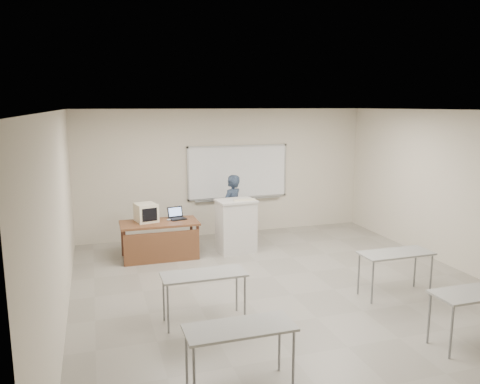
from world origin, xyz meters
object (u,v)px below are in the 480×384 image
object	(u,v)px
instructor_desk	(160,232)
crt_monitor	(146,213)
whiteboard	(238,173)
keyboard	(245,200)
podium	(236,226)
presenter	(232,210)
laptop	(177,216)
mouse	(169,220)

from	to	relation	value
instructor_desk	crt_monitor	bearing A→B (deg)	136.74
whiteboard	keyboard	distance (m)	1.66
podium	presenter	bearing A→B (deg)	77.90
instructor_desk	crt_monitor	xyz separation A→B (m)	(-0.25, 0.24, 0.37)
whiteboard	presenter	xyz separation A→B (m)	(-0.43, -0.91, -0.69)
crt_monitor	laptop	bearing A→B (deg)	-10.25
instructor_desk	laptop	distance (m)	0.54
presenter	crt_monitor	bearing A→B (deg)	-27.34
instructor_desk	mouse	bearing A→B (deg)	39.31
podium	mouse	size ratio (longest dim) A/B	12.53
instructor_desk	mouse	size ratio (longest dim) A/B	17.37
keyboard	laptop	bearing A→B (deg)	168.33
instructor_desk	podium	world-z (taller)	podium
crt_monitor	mouse	bearing A→B (deg)	-22.41
laptop	presenter	world-z (taller)	presenter
podium	mouse	distance (m)	1.42
crt_monitor	instructor_desk	bearing A→B (deg)	-56.43
presenter	whiteboard	bearing A→B (deg)	-152.21
mouse	keyboard	size ratio (longest dim) A/B	0.20
presenter	keyboard	bearing A→B (deg)	59.15
instructor_desk	podium	xyz separation A→B (m)	(1.60, 0.01, 0.00)
crt_monitor	mouse	world-z (taller)	crt_monitor
keyboard	presenter	xyz separation A→B (m)	(-0.08, 0.68, -0.35)
keyboard	crt_monitor	bearing A→B (deg)	174.07
podium	crt_monitor	bearing A→B (deg)	168.60
whiteboard	instructor_desk	world-z (taller)	whiteboard
crt_monitor	mouse	distance (m)	0.49
whiteboard	podium	distance (m)	1.80
laptop	crt_monitor	bearing A→B (deg)	170.44
keyboard	presenter	world-z (taller)	presenter
laptop	mouse	world-z (taller)	laptop
podium	keyboard	bearing A→B (deg)	-43.11
whiteboard	laptop	bearing A→B (deg)	-144.50
laptop	presenter	xyz separation A→B (m)	(1.27, 0.30, -0.02)
crt_monitor	laptop	world-z (taller)	crt_monitor
instructor_desk	crt_monitor	size ratio (longest dim) A/B	3.45
whiteboard	crt_monitor	world-z (taller)	whiteboard
mouse	keyboard	distance (m)	1.62
mouse	presenter	distance (m)	1.53
presenter	instructor_desk	bearing A→B (deg)	-18.35
laptop	mouse	xyz separation A→B (m)	(-0.20, -0.11, -0.04)
whiteboard	laptop	size ratio (longest dim) A/B	7.57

